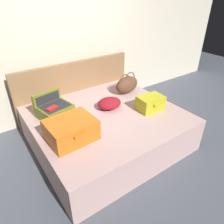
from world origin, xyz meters
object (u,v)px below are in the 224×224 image
(hard_case_small, at_px, (150,103))
(pillow_near_headboard, at_px, (109,103))
(hard_case_large, at_px, (71,130))
(duffel_bag, at_px, (127,85))
(bed, at_px, (107,128))
(hard_case_medium, at_px, (54,110))

(hard_case_small, distance_m, pillow_near_headboard, 0.61)
(hard_case_large, bearing_deg, duffel_bag, 22.66)
(hard_case_small, distance_m, duffel_bag, 0.68)
(hard_case_small, relative_size, duffel_bag, 0.76)
(duffel_bag, bearing_deg, hard_case_small, -97.43)
(bed, height_order, hard_case_medium, hard_case_medium)
(bed, xyz_separation_m, pillow_near_headboard, (0.14, 0.12, 0.33))
(bed, relative_size, duffel_bag, 4.04)
(bed, bearing_deg, duffel_bag, 30.23)
(hard_case_large, xyz_separation_m, hard_case_medium, (0.03, 0.60, -0.01))
(pillow_near_headboard, bearing_deg, bed, -137.91)
(bed, height_order, duffel_bag, duffel_bag)
(bed, relative_size, pillow_near_headboard, 5.61)
(hard_case_medium, height_order, duffel_bag, duffel_bag)
(hard_case_medium, height_order, pillow_near_headboard, hard_case_medium)
(hard_case_medium, xyz_separation_m, hard_case_small, (1.24, -0.63, -0.01))
(bed, xyz_separation_m, hard_case_small, (0.61, -0.27, 0.36))
(hard_case_medium, bearing_deg, pillow_near_headboard, -29.24)
(hard_case_medium, bearing_deg, bed, -41.65)
(hard_case_medium, relative_size, hard_case_small, 1.26)
(pillow_near_headboard, bearing_deg, hard_case_large, -155.60)
(hard_case_medium, xyz_separation_m, duffel_bag, (1.33, 0.05, 0.03))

